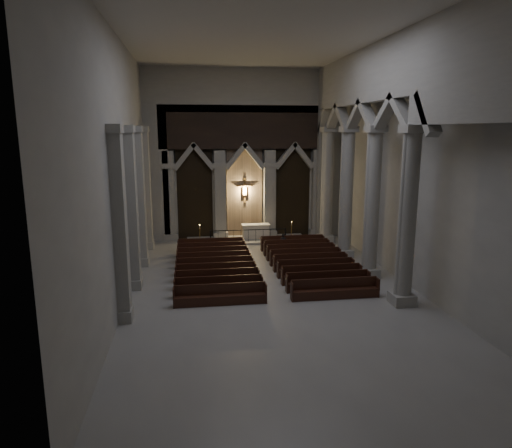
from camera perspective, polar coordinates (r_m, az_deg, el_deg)
The scene contains 11 objects.
room at distance 21.37m, azimuth 2.34°, elevation 11.14°, with size 24.00×24.10×12.00m.
sanctuary_wall at distance 32.79m, azimuth -1.42°, elevation 9.59°, with size 14.00×0.77×12.00m.
right_arcade at distance 24.24m, azimuth 14.89°, elevation 11.36°, with size 1.00×24.00×12.00m.
left_pilasters at distance 24.97m, azimuth -14.69°, elevation 2.33°, with size 0.60×13.00×8.03m.
sanctuary_step at distance 32.76m, azimuth -1.17°, elevation -1.98°, with size 8.50×2.60×0.15m, color #A2A098.
altar at distance 32.86m, azimuth -0.04°, elevation -0.88°, with size 2.00×0.80×1.02m.
altar_rail at distance 31.74m, azimuth -0.97°, elevation -1.27°, with size 5.35×0.09×1.05m.
candle_stand_left at distance 31.54m, azimuth -7.02°, elevation -1.99°, with size 0.25×0.25×1.47m.
candle_stand_right at distance 32.35m, azimuth 4.44°, elevation -1.59°, with size 0.25×0.25×1.49m.
pews at distance 25.61m, azimuth 0.90°, elevation -5.34°, with size 9.63×9.51×0.94m.
worshipper at distance 29.60m, azimuth 3.42°, elevation -2.39°, with size 0.45×0.30×1.24m, color black.
Camera 1 is at (-3.92, -21.00, 7.78)m, focal length 32.00 mm.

